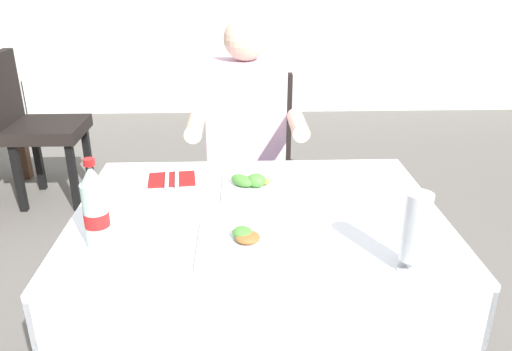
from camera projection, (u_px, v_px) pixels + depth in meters
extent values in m
cube|color=white|center=(257.00, 213.00, 1.65)|extent=(1.19, 0.88, 0.02)
cube|color=white|center=(263.00, 346.00, 1.32)|extent=(1.19, 0.02, 0.32)
cube|color=white|center=(253.00, 202.00, 2.11)|extent=(1.19, 0.02, 0.32)
cube|color=white|center=(84.00, 261.00, 1.69)|extent=(0.02, 0.88, 0.32)
cube|color=white|center=(427.00, 254.00, 1.73)|extent=(0.02, 0.88, 0.32)
cube|color=#472D1E|center=(127.00, 250.00, 2.12)|extent=(0.07, 0.07, 0.71)
cube|color=#472D1E|center=(378.00, 246.00, 2.16)|extent=(0.07, 0.07, 0.71)
cube|color=black|center=(251.00, 184.00, 2.42)|extent=(0.44, 0.44, 0.08)
cube|color=black|center=(250.00, 117.00, 2.54)|extent=(0.42, 0.06, 0.44)
cube|color=black|center=(216.00, 251.00, 2.36)|extent=(0.04, 0.04, 0.45)
cube|color=black|center=(288.00, 250.00, 2.37)|extent=(0.04, 0.04, 0.45)
cube|color=black|center=(219.00, 217.00, 2.67)|extent=(0.04, 0.04, 0.45)
cube|color=black|center=(282.00, 216.00, 2.68)|extent=(0.04, 0.04, 0.45)
cylinder|color=#282D42|center=(230.00, 254.00, 2.33)|extent=(0.10, 0.10, 0.45)
cylinder|color=#282D42|center=(265.00, 254.00, 2.34)|extent=(0.10, 0.10, 0.45)
cube|color=#282D42|center=(246.00, 184.00, 2.37)|extent=(0.34, 0.36, 0.12)
cube|color=silver|center=(245.00, 116.00, 2.32)|extent=(0.36, 0.20, 0.50)
sphere|color=beige|center=(245.00, 39.00, 2.19)|extent=(0.19, 0.19, 0.19)
cylinder|color=beige|center=(195.00, 126.00, 2.09)|extent=(0.07, 0.26, 0.07)
cylinder|color=beige|center=(298.00, 125.00, 2.11)|extent=(0.07, 0.26, 0.07)
cube|color=white|center=(242.00, 244.00, 1.43)|extent=(0.25, 0.25, 0.01)
ellipsoid|color=#99602D|center=(247.00, 237.00, 1.43)|extent=(0.10, 0.10, 0.02)
ellipsoid|color=#4C8E38|center=(242.00, 233.00, 1.44)|extent=(0.08, 0.08, 0.03)
cube|color=white|center=(253.00, 187.00, 1.80)|extent=(0.22, 0.22, 0.01)
ellipsoid|color=#4C8E38|center=(241.00, 181.00, 1.78)|extent=(0.10, 0.10, 0.04)
ellipsoid|color=#B77A38|center=(257.00, 180.00, 1.81)|extent=(0.11, 0.10, 0.03)
ellipsoid|color=#4C8E38|center=(256.00, 180.00, 1.78)|extent=(0.09, 0.08, 0.05)
cylinder|color=white|center=(409.00, 269.00, 1.32)|extent=(0.07, 0.07, 0.01)
cylinder|color=white|center=(410.00, 263.00, 1.31)|extent=(0.02, 0.02, 0.03)
cylinder|color=white|center=(415.00, 227.00, 1.27)|extent=(0.07, 0.07, 0.19)
cylinder|color=gold|center=(413.00, 247.00, 1.29)|extent=(0.06, 0.06, 0.07)
cylinder|color=silver|center=(96.00, 216.00, 1.40)|extent=(0.07, 0.07, 0.19)
cylinder|color=red|center=(96.00, 219.00, 1.40)|extent=(0.07, 0.07, 0.04)
cone|color=silver|center=(90.00, 175.00, 1.35)|extent=(0.06, 0.06, 0.05)
cylinder|color=red|center=(88.00, 162.00, 1.34)|extent=(0.03, 0.03, 0.02)
cube|color=maroon|center=(172.00, 179.00, 1.87)|extent=(0.18, 0.15, 0.01)
cube|color=silver|center=(167.00, 178.00, 1.86)|extent=(0.03, 0.19, 0.01)
cube|color=silver|center=(176.00, 177.00, 1.87)|extent=(0.03, 0.19, 0.01)
cube|color=#472D1E|center=(19.00, 132.00, 3.60)|extent=(0.07, 0.07, 0.71)
cube|color=black|center=(48.00, 129.00, 3.21)|extent=(0.44, 0.44, 0.08)
cube|color=black|center=(1.00, 89.00, 3.10)|extent=(0.06, 0.42, 0.44)
cube|color=black|center=(73.00, 178.00, 3.16)|extent=(0.04, 0.04, 0.45)
cube|color=black|center=(88.00, 158.00, 3.48)|extent=(0.04, 0.04, 0.45)
cube|color=black|center=(18.00, 178.00, 3.15)|extent=(0.04, 0.04, 0.45)
cube|color=black|center=(38.00, 159.00, 3.46)|extent=(0.04, 0.04, 0.45)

